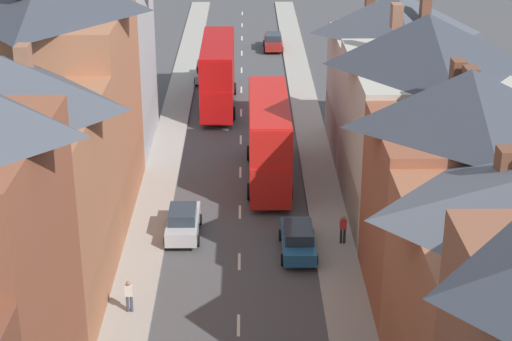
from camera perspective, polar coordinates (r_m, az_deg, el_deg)
pavement_left at (r=57.58m, az=-6.12°, el=0.69°), size 2.20×104.00×0.14m
pavement_right at (r=57.51m, az=4.05°, el=0.74°), size 2.20×104.00×0.14m
centre_line_dashes at (r=55.50m, az=-1.05°, el=-0.12°), size 0.14×97.80×0.01m
terrace_row_right at (r=35.46m, az=15.45°, el=-4.23°), size 8.00×55.92×13.86m
double_decker_bus_lead at (r=67.26m, az=-2.57°, el=6.52°), size 2.74×10.80×5.30m
double_decker_bus_mid_street at (r=53.36m, az=0.85°, el=2.18°), size 2.74×10.80×5.30m
car_near_silver at (r=74.92m, az=-3.37°, el=6.60°), size 1.90×4.47×1.63m
car_parked_left_a at (r=85.08m, az=1.16°, el=8.60°), size 1.90×4.44×1.65m
car_parked_right_a at (r=47.11m, az=-4.89°, el=-3.42°), size 1.90×4.27×1.68m
car_mid_black at (r=45.20m, az=2.82°, el=-4.59°), size 1.90×4.51×1.60m
pedestrian_mid_left at (r=40.21m, az=-8.46°, el=-8.19°), size 0.36×0.22×1.61m
pedestrian_mid_right at (r=46.05m, az=5.83°, el=-3.83°), size 0.36×0.22×1.61m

